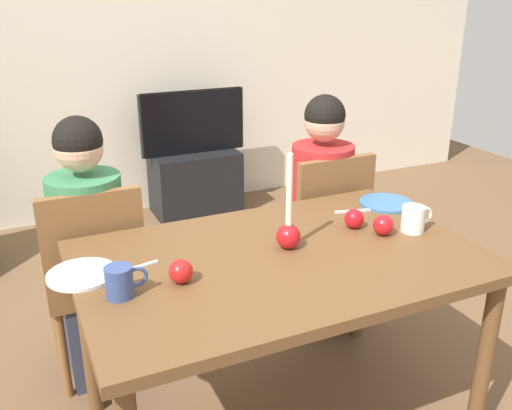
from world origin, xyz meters
The scene contains 18 objects.
back_wall centered at (0.00, 2.60, 1.30)m, with size 6.40×0.10×2.60m, color beige.
dining_table centered at (0.00, 0.00, 0.67)m, with size 1.40×0.90×0.75m.
chair_left centered at (-0.56, 0.61, 0.51)m, with size 0.40×0.40×0.90m.
chair_right centered at (0.55, 0.61, 0.51)m, with size 0.40×0.40×0.90m.
person_left_child centered at (-0.56, 0.64, 0.57)m, with size 0.30×0.30×1.17m.
person_right_child centered at (0.55, 0.64, 0.57)m, with size 0.30×0.30×1.17m.
tv_stand centered at (0.45, 2.30, 0.24)m, with size 0.64×0.40×0.48m, color black.
tv centered at (0.45, 2.30, 0.71)m, with size 0.79×0.05×0.46m.
candle_centerpiece centered at (0.06, 0.04, 0.82)m, with size 0.09×0.09×0.35m.
plate_left centered at (-0.66, 0.13, 0.76)m, with size 0.23×0.23×0.01m, color silver.
plate_right centered at (0.65, 0.25, 0.76)m, with size 0.23×0.23×0.01m, color teal.
mug_left centered at (-0.56, -0.05, 0.80)m, with size 0.13×0.09×0.10m.
mug_right centered at (0.57, -0.02, 0.80)m, with size 0.14×0.09×0.10m.
fork_left centered at (-0.49, 0.11, 0.75)m, with size 0.18×0.01×0.01m, color silver.
fork_right centered at (0.48, 0.24, 0.75)m, with size 0.18×0.01×0.01m, color silver.
apple_near_candle centered at (0.44, -0.01, 0.79)m, with size 0.08×0.08×0.08m, color #B2151B.
apple_by_left_plate centered at (0.37, 0.10, 0.79)m, with size 0.08×0.08×0.08m, color red.
apple_by_right_mug centered at (-0.37, -0.04, 0.79)m, with size 0.08×0.08×0.08m, color red.
Camera 1 is at (-0.81, -1.57, 1.63)m, focal length 39.25 mm.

